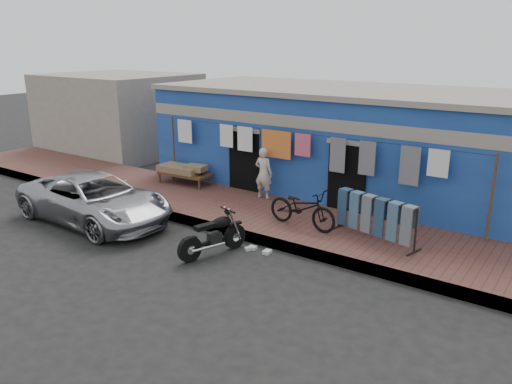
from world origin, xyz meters
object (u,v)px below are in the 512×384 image
Objects in this scene: car at (94,198)px; seated_person at (264,173)px; motorcycle at (213,234)px; charpoy at (185,174)px; jeans_rack at (375,218)px; bicycle at (302,203)px.

seated_person is (3.00, 3.77, 0.34)m from car.
motorcycle is (1.07, -3.64, -0.51)m from seated_person.
charpoy is (-4.09, 3.48, 0.05)m from motorcycle.
motorcycle is at bearing -140.03° from jeans_rack.
bicycle reaches higher than charpoy.
bicycle is 0.99× the size of charpoy.
jeans_rack is (1.82, 0.25, -0.08)m from bicycle.
charpoy is (-0.02, 3.62, -0.11)m from car.
jeans_rack is at bearing 55.90° from motorcycle.
seated_person is at bearing -37.34° from car.
charpoy is at bearing 171.54° from jeans_rack.
bicycle is 1.84m from jeans_rack.
jeans_rack is (6.99, 2.58, 0.12)m from car.
seated_person is 2.61m from bicycle.
motorcycle is 0.87× the size of charpoy.
bicycle is 0.83× the size of jeans_rack.
bicycle is at bearing -13.99° from charpoy.
car is 4.83m from seated_person.
motorcycle is 3.81m from jeans_rack.
bicycle is at bearing 142.85° from seated_person.
car is at bearing 48.14° from seated_person.
motorcycle is 5.37m from charpoy.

